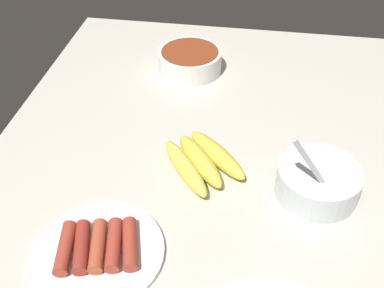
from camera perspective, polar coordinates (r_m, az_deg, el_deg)
name	(u,v)px	position (r cm, az deg, el deg)	size (l,w,h in cm)	color
ground_plane	(214,181)	(86.79, 2.74, -4.61)	(120.00, 90.00, 3.00)	beige
banana_bunch	(200,161)	(85.85, 1.01, -2.10)	(19.39, 17.87, 3.79)	gold
plate_sausages	(99,250)	(74.75, -11.55, -12.78)	(20.61, 20.61, 3.25)	white
bowl_chili	(190,60)	(113.21, -0.27, 10.40)	(15.36, 15.36, 5.34)	white
bowl_coleslaw	(318,180)	(83.21, 15.40, -4.39)	(14.57, 14.57, 15.70)	silver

